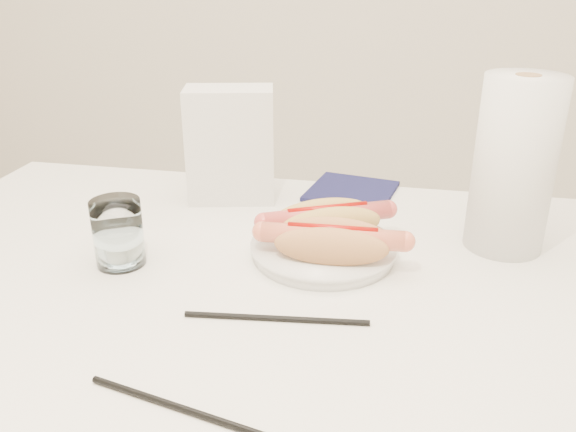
% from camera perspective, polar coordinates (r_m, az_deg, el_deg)
% --- Properties ---
extents(table, '(1.20, 0.80, 0.75)m').
position_cam_1_polar(table, '(0.87, -3.32, -9.32)').
color(table, white).
rests_on(table, ground).
extents(plate, '(0.24, 0.24, 0.02)m').
position_cam_1_polar(plate, '(0.89, 3.40, -3.35)').
color(plate, white).
rests_on(plate, table).
extents(hotdog_left, '(0.19, 0.14, 0.05)m').
position_cam_1_polar(hotdog_left, '(0.91, 3.78, -0.45)').
color(hotdog_left, tan).
rests_on(hotdog_left, plate).
extents(hotdog_right, '(0.20, 0.08, 0.06)m').
position_cam_1_polar(hotdog_right, '(0.84, 4.25, -2.49)').
color(hotdog_right, '#C5844C').
rests_on(hotdog_right, plate).
extents(water_glass, '(0.07, 0.07, 0.10)m').
position_cam_1_polar(water_glass, '(0.89, -15.97, -1.55)').
color(water_glass, white).
rests_on(water_glass, table).
extents(chopstick_near, '(0.23, 0.03, 0.01)m').
position_cam_1_polar(chopstick_near, '(0.74, -1.13, -9.78)').
color(chopstick_near, black).
rests_on(chopstick_near, table).
extents(chopstick_far, '(0.23, 0.06, 0.01)m').
position_cam_1_polar(chopstick_far, '(0.62, -9.46, -17.93)').
color(chopstick_far, black).
rests_on(chopstick_far, table).
extents(napkin_box, '(0.17, 0.12, 0.21)m').
position_cam_1_polar(napkin_box, '(1.08, -5.54, 6.78)').
color(napkin_box, silver).
rests_on(napkin_box, table).
extents(navy_napkin, '(0.18, 0.18, 0.01)m').
position_cam_1_polar(navy_napkin, '(1.13, 6.10, 2.39)').
color(navy_napkin, '#13143C').
rests_on(navy_napkin, table).
extents(paper_towel_roll, '(0.14, 0.14, 0.26)m').
position_cam_1_polar(paper_towel_roll, '(0.94, 20.84, 4.56)').
color(paper_towel_roll, silver).
rests_on(paper_towel_roll, table).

